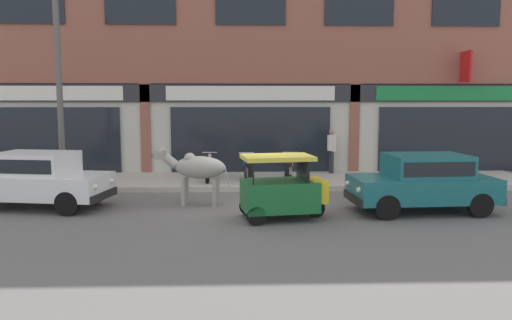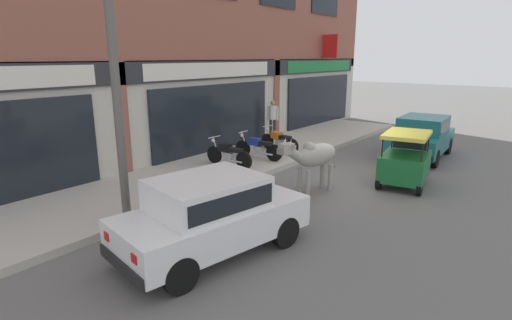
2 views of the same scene
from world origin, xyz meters
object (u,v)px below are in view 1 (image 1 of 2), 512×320
Objects in this scene: car_0 at (424,180)px; pedestrian at (332,146)px; utility_pole at (59,88)px; motorcycle_0 at (209,169)px; motorcycle_2 at (289,169)px; auto_rickshaw at (282,191)px; cow at (196,168)px; motorcycle_1 at (248,169)px; car_1 at (38,177)px.

car_0 is 5.79m from pedestrian.
utility_pole is (-8.75, -2.45, 2.02)m from pedestrian.
motorcycle_2 is at bearing -1.91° from motorcycle_0.
auto_rickshaw is at bearing -30.63° from utility_pole.
utility_pole is (-4.26, 2.11, 2.16)m from cow.
auto_rickshaw is at bearing -38.02° from cow.
motorcycle_1 is (1.44, 2.97, -0.45)m from cow.
motorcycle_2 is (2.64, -0.09, 0.00)m from motorcycle_0.
auto_rickshaw reaches higher than motorcycle_1.
motorcycle_1 is (1.31, -0.15, 0.00)m from motorcycle_0.
pedestrian reaches higher than cow.
utility_pole reaches higher than cow.
motorcycle_2 is (2.78, 3.03, -0.45)m from cow.
car_0 reaches higher than motorcycle_1.
car_1 is 1.82× the size of auto_rickshaw.
motorcycle_2 is at bearing 2.66° from motorcycle_1.
car_1 is at bearing 175.30° from car_0.
utility_pole is at bearing 162.31° from car_0.
cow is 4.10m from car_1.
utility_pole reaches higher than car_0.
auto_rickshaw reaches higher than car_0.
cow is 1.17× the size of motorcycle_1.
car_0 is 0.61× the size of utility_pole.
auto_rickshaw is at bearing -97.50° from motorcycle_2.
auto_rickshaw is at bearing -12.78° from car_1.
cow is 1.18× the size of motorcycle_2.
pedestrian is at bearing 27.64° from motorcycle_1.
motorcycle_1 is 3.49m from pedestrian.
car_1 is at bearing -149.67° from motorcycle_1.
utility_pole is (-7.04, -0.92, 2.61)m from motorcycle_2.
motorcycle_0 is at bearing 112.82° from auto_rickshaw.
car_0 is 7.02m from motorcycle_0.
motorcycle_1 is at bearing -152.36° from pedestrian.
motorcycle_1 is at bearing 64.04° from cow.
pedestrian is (4.49, 4.56, 0.15)m from cow.
pedestrian is (-1.27, 5.64, 0.34)m from car_0.
auto_rickshaw is 7.87m from utility_pole.
pedestrian reaches higher than motorcycle_1.
cow reaches higher than car_1.
cow is at bearing 169.37° from car_0.
utility_pole is (-10.02, 3.20, 2.35)m from car_0.
motorcycle_2 is at bearing 125.91° from car_0.
cow is at bearing -134.55° from pedestrian.
auto_rickshaw is 5.22m from motorcycle_0.
car_0 is at bearing -4.70° from car_1.
car_1 is (-9.85, 0.81, 0.00)m from car_0.
utility_pole is (-0.17, 2.39, 2.35)m from car_1.
motorcycle_1 is at bearing -177.34° from motorcycle_2.
auto_rickshaw is at bearing -81.26° from motorcycle_1.
motorcycle_2 is at bearing 7.40° from utility_pole.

